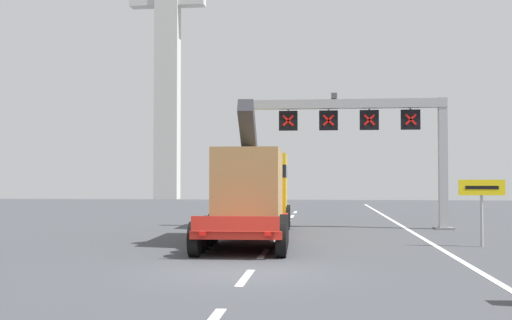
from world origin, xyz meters
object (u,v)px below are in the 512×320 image
object	(u,v)px
exit_sign_yellow	(482,195)
bridge_pylon_distant	(168,36)
heavy_haul_truck_red	(254,189)
overhead_lane_gantry	(375,125)

from	to	relation	value
exit_sign_yellow	bridge_pylon_distant	size ratio (longest dim) A/B	0.06
exit_sign_yellow	bridge_pylon_distant	world-z (taller)	bridge_pylon_distant
heavy_haul_truck_red	exit_sign_yellow	world-z (taller)	heavy_haul_truck_red
overhead_lane_gantry	heavy_haul_truck_red	size ratio (longest dim) A/B	0.68
exit_sign_yellow	overhead_lane_gantry	bearing A→B (deg)	111.01
heavy_haul_truck_red	exit_sign_yellow	distance (m)	9.29
heavy_haul_truck_red	bridge_pylon_distant	world-z (taller)	bridge_pylon_distant
overhead_lane_gantry	bridge_pylon_distant	distance (m)	49.08
overhead_lane_gantry	heavy_haul_truck_red	bearing A→B (deg)	-141.22
overhead_lane_gantry	exit_sign_yellow	distance (m)	9.16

